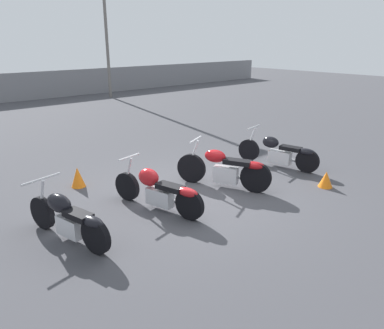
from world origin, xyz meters
TOP-DOWN VIEW (x-y plane):
  - ground_plane at (0.00, 0.00)m, footprint 60.00×60.00m
  - light_pole_left at (5.69, 13.42)m, footprint 0.70×0.35m
  - motorcycle_slot_0 at (-2.75, -0.11)m, footprint 0.76×1.92m
  - motorcycle_slot_1 at (-0.98, -0.12)m, footprint 0.76×2.08m
  - motorcycle_slot_2 at (0.78, -0.17)m, footprint 1.06×1.98m
  - motorcycle_slot_3 at (2.83, -0.10)m, footprint 0.76×2.15m
  - traffic_cone_near at (2.46, -1.62)m, footprint 0.31×0.31m
  - traffic_cone_far at (-1.62, 1.99)m, footprint 0.31×0.31m

SIDE VIEW (x-z plane):
  - ground_plane at x=0.00m, z-range 0.00..0.00m
  - traffic_cone_near at x=2.46m, z-range 0.00..0.36m
  - traffic_cone_far at x=-1.62m, z-range 0.00..0.45m
  - motorcycle_slot_3 at x=2.83m, z-range -0.09..0.86m
  - motorcycle_slot_1 at x=-0.98m, z-range -0.07..0.87m
  - motorcycle_slot_0 at x=-2.75m, z-range -0.07..0.87m
  - motorcycle_slot_2 at x=0.78m, z-range -0.09..0.95m
  - light_pole_left at x=5.69m, z-range 0.68..8.24m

